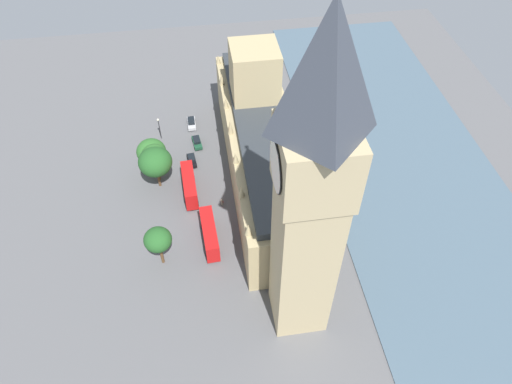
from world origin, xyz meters
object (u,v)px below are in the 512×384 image
object	(u,v)px
double_decker_bus_trailing	(210,234)
street_lamp_slot_10	(159,125)
parliament_building	(260,143)
plane_tree_opposite_hall	(155,162)
car_silver_midblock	(191,123)
double_decker_bus_kerbside	(189,185)
plane_tree_by_river_gate	(155,156)
car_dark_green_under_trees	(197,142)
car_black_far_end	(192,160)
street_lamp_slot_11	(160,242)
plane_tree_near_tower	(158,240)
plane_tree_leading	(151,152)
pedestrian_corner	(222,202)
clock_tower	(311,198)

from	to	relation	value
double_decker_bus_trailing	street_lamp_slot_10	distance (m)	33.65
parliament_building	plane_tree_opposite_hall	distance (m)	22.22
car_silver_midblock	double_decker_bus_trailing	distance (m)	36.07
car_silver_midblock	plane_tree_opposite_hall	size ratio (longest dim) A/B	0.47
double_decker_bus_kerbside	street_lamp_slot_10	world-z (taller)	street_lamp_slot_10
plane_tree_by_river_gate	plane_tree_opposite_hall	bearing A→B (deg)	93.45
car_dark_green_under_trees	car_black_far_end	world-z (taller)	same
street_lamp_slot_11	plane_tree_opposite_hall	bearing A→B (deg)	-89.02
double_decker_bus_kerbside	plane_tree_opposite_hall	distance (m)	8.45
double_decker_bus_kerbside	plane_tree_opposite_hall	bearing A→B (deg)	149.36
plane_tree_near_tower	street_lamp_slot_10	size ratio (longest dim) A/B	1.56
plane_tree_leading	car_black_far_end	bearing A→B (deg)	-169.04
pedestrian_corner	plane_tree_by_river_gate	size ratio (longest dim) A/B	0.17
car_dark_green_under_trees	car_black_far_end	distance (m)	6.14
clock_tower	parliament_building	bearing A→B (deg)	-88.63
car_dark_green_under_trees	street_lamp_slot_10	xyz separation A→B (m)	(8.31, -3.64, 3.24)
double_decker_bus_trailing	plane_tree_by_river_gate	distance (m)	21.39
pedestrian_corner	car_silver_midblock	bearing A→B (deg)	-167.05
car_black_far_end	double_decker_bus_trailing	distance (m)	23.00
clock_tower	plane_tree_opposite_hall	xyz separation A→B (m)	(23.00, -33.84, -22.60)
car_silver_midblock	parliament_building	bearing A→B (deg)	127.52
double_decker_bus_trailing	plane_tree_opposite_hall	xyz separation A→B (m)	(9.49, -16.81, 4.37)
plane_tree_by_river_gate	parliament_building	bearing A→B (deg)	178.66
car_dark_green_under_trees	street_lamp_slot_11	distance (m)	32.30
car_silver_midblock	plane_tree_leading	distance (m)	17.96
plane_tree_leading	street_lamp_slot_11	bearing A→B (deg)	93.15
car_dark_green_under_trees	street_lamp_slot_11	size ratio (longest dim) A/B	0.68
parliament_building	clock_tower	world-z (taller)	clock_tower
car_black_far_end	street_lamp_slot_10	xyz separation A→B (m)	(6.75, -9.57, 3.24)
pedestrian_corner	street_lamp_slot_11	size ratio (longest dim) A/B	0.24
pedestrian_corner	double_decker_bus_trailing	bearing A→B (deg)	-15.77
car_black_far_end	car_silver_midblock	bearing A→B (deg)	-99.31
plane_tree_opposite_hall	street_lamp_slot_11	bearing A→B (deg)	90.98
double_decker_bus_kerbside	plane_tree_near_tower	xyz separation A→B (m)	(6.08, 16.70, 4.25)
plane_tree_leading	plane_tree_near_tower	distance (m)	24.56
car_silver_midblock	pedestrian_corner	size ratio (longest dim) A/B	2.88
clock_tower	plane_tree_by_river_gate	xyz separation A→B (m)	(23.10, -35.63, -22.57)
clock_tower	car_black_far_end	bearing A→B (deg)	-68.41
car_silver_midblock	double_decker_bus_kerbside	size ratio (longest dim) A/B	0.45
double_decker_bus_trailing	plane_tree_near_tower	size ratio (longest dim) A/B	1.17
plane_tree_opposite_hall	double_decker_bus_kerbside	bearing A→B (deg)	152.08
car_silver_midblock	double_decker_bus_kerbside	world-z (taller)	double_decker_bus_kerbside
clock_tower	double_decker_bus_trailing	distance (m)	34.64
clock_tower	plane_tree_by_river_gate	size ratio (longest dim) A/B	6.06
clock_tower	plane_tree_leading	distance (m)	50.96
double_decker_bus_kerbside	car_black_far_end	bearing A→B (deg)	82.18
plane_tree_by_river_gate	plane_tree_near_tower	bearing A→B (deg)	91.10
car_black_far_end	plane_tree_opposite_hall	distance (m)	11.21
clock_tower	plane_tree_leading	world-z (taller)	clock_tower
pedestrian_corner	plane_tree_leading	xyz separation A→B (m)	(13.61, -11.86, 5.21)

